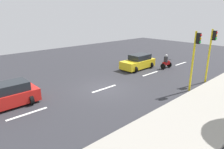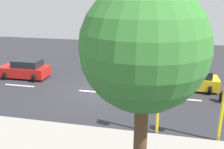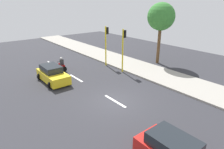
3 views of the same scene
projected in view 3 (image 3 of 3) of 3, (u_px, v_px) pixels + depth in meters
ground_plane at (115, 102)px, 14.76m from camera, size 40.00×60.00×0.10m
sidewalk at (171, 79)px, 18.81m from camera, size 4.00×60.00×0.15m
lane_stripe_north at (187, 144)px, 10.36m from camera, size 0.20×2.40×0.01m
lane_stripe_mid at (115, 101)px, 14.74m from camera, size 0.20×2.40×0.01m
lane_stripe_south at (76, 78)px, 19.11m from camera, size 0.20×2.40×0.01m
lane_stripe_far_south at (52, 64)px, 23.48m from camera, size 0.20×2.40×0.01m
car_yellow_cab at (53, 74)px, 18.08m from camera, size 2.13×3.95×1.52m
motorcycle at (62, 65)px, 20.95m from camera, size 0.60×1.30×1.53m
traffic_light_corner at (123, 45)px, 19.83m from camera, size 0.49×0.24×4.50m
traffic_light_midblock at (106, 40)px, 21.93m from camera, size 0.49×0.24×4.50m
street_tree_south at (161, 17)px, 21.89m from camera, size 3.10×3.10×7.00m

